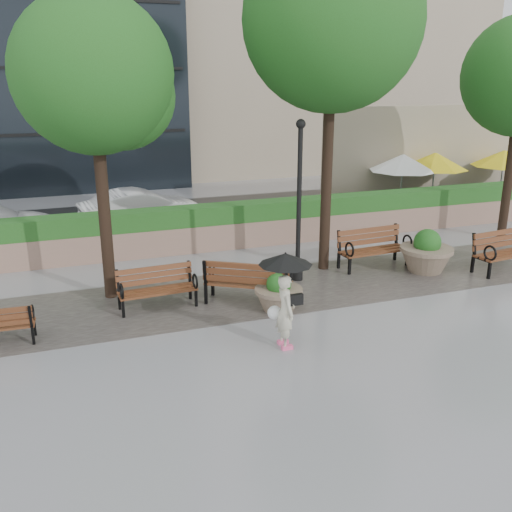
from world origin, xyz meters
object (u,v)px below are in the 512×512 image
object	(u,v)px
bench_2	(248,290)
bench_4	(506,259)
bench_3	(373,256)
planter_left	(279,295)
planter_right	(426,255)
lamppost	(299,212)
bench_1	(158,297)
car_right	(142,209)
pedestrian	(285,291)

from	to	relation	value
bench_2	bench_4	size ratio (longest dim) A/B	0.99
bench_3	planter_left	distance (m)	4.11
bench_2	planter_right	xyz separation A→B (m)	(5.27, 0.55, 0.14)
planter_right	lamppost	size ratio (longest dim) A/B	0.34
bench_3	planter_right	bearing A→B (deg)	-38.74
bench_1	planter_left	world-z (taller)	bench_1
bench_2	planter_left	xyz separation A→B (m)	(0.52, -0.62, 0.04)
bench_4	planter_right	xyz separation A→B (m)	(-2.11, 0.68, 0.14)
planter_left	planter_right	distance (m)	4.90
bench_1	planter_left	xyz separation A→B (m)	(2.56, -1.04, 0.08)
bench_1	planter_right	world-z (taller)	planter_right
car_right	pedestrian	world-z (taller)	pedestrian
lamppost	pedestrian	size ratio (longest dim) A/B	2.16
bench_3	lamppost	bearing A→B (deg)	-177.71
bench_3	car_right	distance (m)	8.32
bench_4	planter_left	size ratio (longest dim) A/B	1.94
bench_1	bench_4	size ratio (longest dim) A/B	0.85
bench_2	car_right	world-z (taller)	car_right
planter_left	car_right	bearing A→B (deg)	102.20
planter_left	planter_right	bearing A→B (deg)	13.77
pedestrian	planter_right	bearing A→B (deg)	-58.56
planter_left	car_right	size ratio (longest dim) A/B	0.26
planter_right	bench_4	bearing A→B (deg)	-17.78
bench_3	pedestrian	xyz separation A→B (m)	(-4.16, -3.67, 0.84)
bench_4	lamppost	world-z (taller)	lamppost
planter_right	car_right	bearing A→B (deg)	132.59
bench_2	lamppost	world-z (taller)	lamppost
planter_left	car_right	distance (m)	8.49
car_right	lamppost	bearing A→B (deg)	-163.36
planter_left	pedestrian	bearing A→B (deg)	-108.05
bench_3	planter_right	world-z (taller)	planter_right
bench_1	bench_2	size ratio (longest dim) A/B	0.86
bench_4	planter_left	xyz separation A→B (m)	(-6.87, -0.49, 0.03)
bench_3	planter_right	distance (m)	1.41
planter_left	bench_4	bearing A→B (deg)	4.06
planter_right	lamppost	bearing A→B (deg)	171.34
bench_2	planter_left	world-z (taller)	bench_2
bench_3	lamppost	distance (m)	2.84
bench_3	car_right	xyz separation A→B (m)	(-5.40, 6.32, 0.37)
bench_3	car_right	size ratio (longest dim) A/B	0.49
bench_4	bench_1	bearing A→B (deg)	169.49
bench_3	car_right	bearing A→B (deg)	126.59
planter_left	pedestrian	distance (m)	1.96
lamppost	car_right	bearing A→B (deg)	114.49
bench_1	pedestrian	size ratio (longest dim) A/B	0.94
bench_1	bench_4	bearing A→B (deg)	-6.45
bench_3	planter_left	xyz separation A→B (m)	(-3.61, -1.97, 0.04)
car_right	pedestrian	bearing A→B (deg)	179.20
bench_3	planter_left	size ratio (longest dim) A/B	1.87
bench_1	bench_2	xyz separation A→B (m)	(2.04, -0.42, 0.04)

